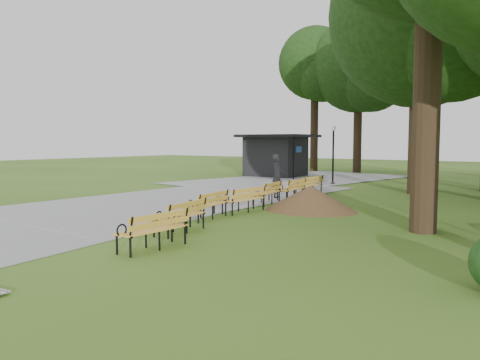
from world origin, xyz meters
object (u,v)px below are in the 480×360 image
Objects in this scene: lamp_post at (333,142)px; dirt_mound at (311,198)px; person at (277,176)px; bench_3 at (243,199)px; bench_0 at (152,230)px; bench_1 at (180,216)px; bench_2 at (207,205)px; bench_5 at (291,189)px; lawn_tree_2 at (421,16)px; kiosk at (276,156)px; bench_6 at (308,185)px; bench_4 at (267,193)px.

lamp_post is 10.75m from dirt_mound.
bench_3 is at bearing 179.12° from person.
bench_0 and bench_1 have the same top height.
dirt_mound is 3.93m from bench_2.
bench_3 is at bearing 1.73° from bench_5.
dirt_mound is (3.64, -9.93, -1.94)m from lamp_post.
bench_1 is 0.16× the size of lawn_tree_2.
dirt_mound is 2.38m from bench_3.
kiosk is 2.42× the size of bench_0.
bench_0 is at bearing -78.72° from lamp_post.
bench_1 is at bearing -100.03° from dirt_mound.
lamp_post is 0.27× the size of lawn_tree_2.
bench_6 is (-0.51, 7.88, 0.00)m from bench_2.
bench_0 is 1.00× the size of bench_5.
bench_3 and bench_5 have the same top height.
kiosk is 13.97m from lawn_tree_2.
lamp_post is 15.91m from bench_1.
dirt_mound is 5.00m from bench_6.
bench_0 is 1.00× the size of bench_3.
person is 0.16× the size of lawn_tree_2.
kiosk is 2.42× the size of bench_4.
bench_3 is at bearing -136.54° from dirt_mound.
bench_5 is 0.16× the size of lawn_tree_2.
bench_0 is 1.00× the size of bench_2.
bench_1 is (1.78, -8.03, -0.51)m from person.
bench_3 is at bearing 9.81° from bench_6.
lamp_post reaches higher than person.
bench_6 is (-0.17, 3.79, 0.00)m from bench_4.
dirt_mound is (9.38, -13.26, -1.00)m from kiosk.
bench_3 is 12.37m from lawn_tree_2.
bench_3 is (-0.73, 4.00, 0.00)m from bench_1.
bench_5 is 1.99m from bench_6.
bench_0 is (-0.18, -7.44, -0.00)m from dirt_mound.
bench_4 is at bearing -6.19° from bench_5.
bench_0 is at bearing 15.68° from bench_2.
dirt_mound is 0.23× the size of lawn_tree_2.
bench_2 is (-1.86, -3.47, -0.00)m from dirt_mound.
bench_5 is (7.26, -10.83, -1.00)m from kiosk.
bench_1 and bench_4 have the same top height.
bench_3 is at bearing -177.01° from bench_1.
bench_2 is at bearing -155.18° from bench_0.
bench_2 is (-1.68, 3.98, 0.00)m from bench_0.
dirt_mound is at bearing 31.99° from bench_6.
lamp_post is at bearing 155.61° from lawn_tree_2.
bench_5 and bench_6 have the same top height.
lamp_post reaches higher than dirt_mound.
bench_4 is (0.57, -1.77, -0.51)m from person.
lamp_post is 13.65m from bench_2.
bench_3 is (1.05, -4.02, -0.51)m from person.
bench_0 is 1.00× the size of bench_4.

